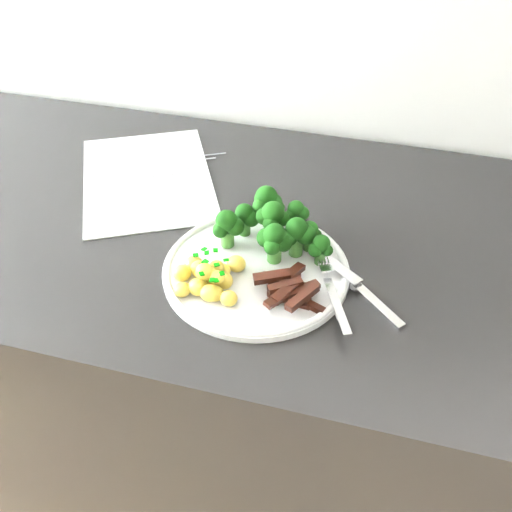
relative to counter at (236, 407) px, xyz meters
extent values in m
cube|color=black|center=(0.00, 0.01, 0.00)|extent=(2.40, 0.60, 0.90)
cube|color=white|center=(-0.17, 0.09, 0.45)|extent=(0.32, 0.35, 0.00)
cube|color=slate|center=(-0.13, 0.16, 0.45)|extent=(0.12, 0.07, 0.00)
cube|color=slate|center=(-0.14, 0.14, 0.45)|extent=(0.12, 0.06, 0.00)
cube|color=slate|center=(-0.15, 0.13, 0.45)|extent=(0.11, 0.06, 0.00)
cube|color=slate|center=(-0.16, 0.11, 0.45)|extent=(0.11, 0.06, 0.00)
cube|color=slate|center=(-0.17, 0.09, 0.45)|extent=(0.11, 0.06, 0.00)
cube|color=slate|center=(-0.18, 0.07, 0.45)|extent=(0.10, 0.05, 0.00)
cylinder|color=white|center=(0.06, -0.09, 0.46)|extent=(0.25, 0.25, 0.01)
torus|color=white|center=(0.06, -0.09, 0.46)|extent=(0.25, 0.25, 0.01)
cylinder|color=#2F6122|center=(0.07, -0.03, 0.48)|extent=(0.02, 0.02, 0.03)
sphere|color=black|center=(0.09, -0.03, 0.50)|extent=(0.02, 0.02, 0.02)
sphere|color=black|center=(0.07, -0.02, 0.51)|extent=(0.03, 0.03, 0.03)
sphere|color=black|center=(0.06, -0.03, 0.50)|extent=(0.02, 0.02, 0.02)
sphere|color=black|center=(0.07, -0.05, 0.50)|extent=(0.02, 0.02, 0.02)
sphere|color=black|center=(0.07, -0.03, 0.51)|extent=(0.03, 0.03, 0.03)
cylinder|color=#2F6122|center=(0.12, -0.03, 0.47)|extent=(0.01, 0.01, 0.02)
sphere|color=black|center=(0.13, -0.03, 0.49)|extent=(0.02, 0.02, 0.02)
sphere|color=black|center=(0.12, -0.02, 0.49)|extent=(0.02, 0.02, 0.02)
sphere|color=black|center=(0.12, -0.03, 0.49)|extent=(0.02, 0.02, 0.02)
sphere|color=black|center=(0.13, -0.04, 0.49)|extent=(0.02, 0.02, 0.02)
sphere|color=black|center=(0.12, -0.03, 0.49)|extent=(0.02, 0.02, 0.02)
cylinder|color=#2F6122|center=(0.03, -0.02, 0.47)|extent=(0.02, 0.02, 0.02)
sphere|color=black|center=(0.04, -0.02, 0.49)|extent=(0.02, 0.02, 0.02)
sphere|color=black|center=(0.03, -0.01, 0.49)|extent=(0.02, 0.02, 0.02)
sphere|color=black|center=(0.02, -0.03, 0.49)|extent=(0.02, 0.02, 0.02)
sphere|color=black|center=(0.03, -0.02, 0.50)|extent=(0.03, 0.03, 0.03)
cylinder|color=#2F6122|center=(0.10, 0.00, 0.48)|extent=(0.01, 0.01, 0.02)
sphere|color=black|center=(0.11, 0.00, 0.50)|extent=(0.02, 0.02, 0.02)
sphere|color=black|center=(0.09, 0.00, 0.50)|extent=(0.02, 0.02, 0.02)
sphere|color=black|center=(0.09, -0.01, 0.50)|extent=(0.02, 0.02, 0.02)
sphere|color=black|center=(0.10, 0.00, 0.50)|extent=(0.02, 0.02, 0.02)
cylinder|color=#2F6122|center=(0.06, 0.00, 0.48)|extent=(0.02, 0.02, 0.03)
sphere|color=black|center=(0.07, 0.00, 0.50)|extent=(0.02, 0.02, 0.02)
sphere|color=black|center=(0.05, 0.01, 0.50)|extent=(0.02, 0.02, 0.02)
sphere|color=black|center=(0.05, -0.01, 0.50)|extent=(0.02, 0.02, 0.02)
sphere|color=black|center=(0.06, 0.00, 0.51)|extent=(0.03, 0.03, 0.03)
cylinder|color=#2F6122|center=(0.15, -0.06, 0.47)|extent=(0.01, 0.01, 0.02)
sphere|color=black|center=(0.15, -0.06, 0.49)|extent=(0.02, 0.02, 0.02)
sphere|color=black|center=(0.14, -0.05, 0.49)|extent=(0.02, 0.02, 0.02)
sphere|color=black|center=(0.14, -0.06, 0.49)|extent=(0.02, 0.02, 0.02)
sphere|color=black|center=(0.15, -0.06, 0.49)|extent=(0.02, 0.02, 0.02)
cylinder|color=#2F6122|center=(0.01, -0.05, 0.47)|extent=(0.02, 0.02, 0.03)
sphere|color=black|center=(0.03, -0.05, 0.49)|extent=(0.02, 0.02, 0.02)
sphere|color=black|center=(0.01, -0.04, 0.49)|extent=(0.02, 0.02, 0.02)
sphere|color=black|center=(0.01, -0.06, 0.49)|extent=(0.02, 0.02, 0.02)
sphere|color=black|center=(0.01, -0.05, 0.50)|extent=(0.03, 0.03, 0.03)
cylinder|color=#2F6122|center=(0.08, -0.07, 0.47)|extent=(0.02, 0.02, 0.03)
sphere|color=black|center=(0.10, -0.07, 0.49)|extent=(0.02, 0.02, 0.02)
sphere|color=black|center=(0.08, -0.06, 0.49)|extent=(0.02, 0.02, 0.02)
sphere|color=black|center=(0.07, -0.07, 0.50)|extent=(0.03, 0.03, 0.03)
sphere|color=black|center=(0.08, -0.08, 0.49)|extent=(0.02, 0.02, 0.02)
sphere|color=black|center=(0.08, -0.07, 0.50)|extent=(0.03, 0.03, 0.03)
cylinder|color=#2F6122|center=(0.11, -0.05, 0.47)|extent=(0.02, 0.02, 0.03)
sphere|color=black|center=(0.12, -0.05, 0.50)|extent=(0.03, 0.03, 0.03)
sphere|color=black|center=(0.11, -0.04, 0.50)|extent=(0.03, 0.03, 0.03)
sphere|color=black|center=(0.10, -0.06, 0.49)|extent=(0.02, 0.02, 0.02)
sphere|color=black|center=(0.11, -0.05, 0.50)|extent=(0.03, 0.03, 0.03)
cylinder|color=#2F6122|center=(0.06, 0.02, 0.47)|extent=(0.01, 0.01, 0.02)
sphere|color=black|center=(0.07, 0.02, 0.48)|extent=(0.01, 0.01, 0.01)
sphere|color=black|center=(0.06, 0.03, 0.49)|extent=(0.02, 0.02, 0.02)
sphere|color=black|center=(0.05, 0.02, 0.49)|extent=(0.02, 0.02, 0.02)
sphere|color=black|center=(0.06, 0.01, 0.49)|extent=(0.02, 0.02, 0.02)
sphere|color=black|center=(0.06, 0.02, 0.49)|extent=(0.02, 0.02, 0.02)
ellipsoid|color=#E1C84C|center=(-0.01, -0.16, 0.47)|extent=(0.02, 0.02, 0.02)
ellipsoid|color=#E1C84C|center=(0.01, -0.13, 0.47)|extent=(0.03, 0.02, 0.02)
ellipsoid|color=#E1C84C|center=(-0.02, -0.14, 0.47)|extent=(0.02, 0.02, 0.02)
ellipsoid|color=#E1C84C|center=(0.03, -0.16, 0.47)|extent=(0.02, 0.02, 0.02)
ellipsoid|color=#E1C84C|center=(0.03, -0.16, 0.47)|extent=(0.02, 0.02, 0.02)
ellipsoid|color=#E1C84C|center=(0.03, -0.16, 0.47)|extent=(0.02, 0.02, 0.02)
ellipsoid|color=#E1C84C|center=(0.02, -0.13, 0.47)|extent=(0.03, 0.02, 0.02)
ellipsoid|color=#E1C84C|center=(0.05, -0.16, 0.47)|extent=(0.02, 0.02, 0.02)
ellipsoid|color=#E1C84C|center=(0.03, -0.14, 0.47)|extent=(0.03, 0.02, 0.02)
ellipsoid|color=#E1C84C|center=(0.03, -0.14, 0.48)|extent=(0.02, 0.02, 0.02)
ellipsoid|color=#E1C84C|center=(-0.01, -0.11, 0.47)|extent=(0.03, 0.02, 0.02)
ellipsoid|color=#E1C84C|center=(0.01, -0.14, 0.49)|extent=(0.02, 0.02, 0.02)
ellipsoid|color=#E1C84C|center=(0.04, -0.10, 0.47)|extent=(0.03, 0.02, 0.02)
ellipsoid|color=#E1C84C|center=(0.03, -0.12, 0.47)|extent=(0.02, 0.02, 0.02)
ellipsoid|color=#E1C84C|center=(0.02, -0.13, 0.48)|extent=(0.02, 0.02, 0.02)
ellipsoid|color=#E1C84C|center=(0.01, -0.16, 0.47)|extent=(0.03, 0.02, 0.02)
ellipsoid|color=#E1C84C|center=(0.02, -0.14, 0.48)|extent=(0.02, 0.02, 0.02)
ellipsoid|color=#E1C84C|center=(0.00, -0.12, 0.47)|extent=(0.02, 0.02, 0.02)
ellipsoid|color=#E1C84C|center=(0.02, -0.16, 0.47)|extent=(0.03, 0.02, 0.02)
cube|color=#016101|center=(0.01, -0.10, 0.49)|extent=(0.01, 0.01, 0.00)
cube|color=#016101|center=(0.01, -0.14, 0.50)|extent=(0.01, 0.01, 0.00)
cube|color=#016101|center=(0.02, -0.13, 0.49)|extent=(0.01, 0.01, 0.00)
cube|color=#016101|center=(0.03, -0.12, 0.49)|extent=(0.01, 0.01, 0.00)
cube|color=#016101|center=(0.01, -0.12, 0.50)|extent=(0.01, 0.01, 0.00)
cube|color=#016101|center=(0.03, -0.16, 0.49)|extent=(0.01, 0.01, 0.00)
cube|color=#016101|center=(0.03, -0.16, 0.49)|extent=(0.01, 0.01, 0.00)
cube|color=#016101|center=(0.00, -0.10, 0.49)|extent=(0.01, 0.01, 0.00)
cube|color=#016101|center=(0.01, -0.13, 0.49)|extent=(0.01, 0.01, 0.00)
cube|color=#016101|center=(0.04, -0.15, 0.50)|extent=(0.01, 0.01, 0.00)
cube|color=#016101|center=(0.01, -0.14, 0.49)|extent=(0.01, 0.01, 0.00)
cube|color=#016101|center=(0.01, -0.14, 0.49)|extent=(0.01, 0.01, 0.00)
cube|color=#016101|center=(0.01, -0.15, 0.49)|extent=(0.01, 0.01, 0.00)
cube|color=#016101|center=(0.00, -0.13, 0.50)|extent=(0.01, 0.01, 0.00)
cube|color=black|center=(0.12, -0.13, 0.46)|extent=(0.05, 0.05, 0.01)
cube|color=black|center=(0.11, -0.11, 0.46)|extent=(0.04, 0.01, 0.01)
cube|color=black|center=(0.15, -0.14, 0.46)|extent=(0.05, 0.02, 0.01)
cube|color=black|center=(0.12, -0.14, 0.46)|extent=(0.05, 0.01, 0.01)
cube|color=black|center=(0.11, -0.13, 0.46)|extent=(0.04, 0.04, 0.01)
cube|color=black|center=(0.10, -0.10, 0.46)|extent=(0.05, 0.02, 0.01)
cube|color=black|center=(0.12, -0.13, 0.47)|extent=(0.06, 0.03, 0.01)
cube|color=black|center=(0.12, -0.14, 0.48)|extent=(0.03, 0.05, 0.01)
cube|color=black|center=(0.11, -0.15, 0.48)|extent=(0.03, 0.04, 0.01)
cube|color=black|center=(0.11, -0.13, 0.48)|extent=(0.04, 0.04, 0.01)
cube|color=black|center=(0.14, -0.13, 0.47)|extent=(0.04, 0.04, 0.01)
cube|color=black|center=(0.14, -0.15, 0.48)|extent=(0.04, 0.05, 0.01)
cube|color=black|center=(0.09, -0.12, 0.48)|extent=(0.05, 0.03, 0.01)
cube|color=black|center=(0.12, -0.10, 0.47)|extent=(0.03, 0.05, 0.01)
cube|color=silver|center=(0.18, -0.14, 0.47)|extent=(0.05, 0.11, 0.02)
cube|color=silver|center=(0.16, -0.07, 0.47)|extent=(0.02, 0.03, 0.01)
cylinder|color=silver|center=(0.15, -0.05, 0.47)|extent=(0.02, 0.03, 0.00)
cylinder|color=silver|center=(0.15, -0.05, 0.47)|extent=(0.02, 0.03, 0.00)
cylinder|color=silver|center=(0.15, -0.05, 0.47)|extent=(0.02, 0.03, 0.00)
cylinder|color=silver|center=(0.14, -0.06, 0.47)|extent=(0.02, 0.03, 0.00)
cube|color=silver|center=(0.16, -0.06, 0.46)|extent=(0.09, 0.08, 0.01)
cube|color=silver|center=(0.23, -0.11, 0.46)|extent=(0.08, 0.07, 0.01)
camera|label=1|loc=(0.22, -0.66, 0.98)|focal=41.33mm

